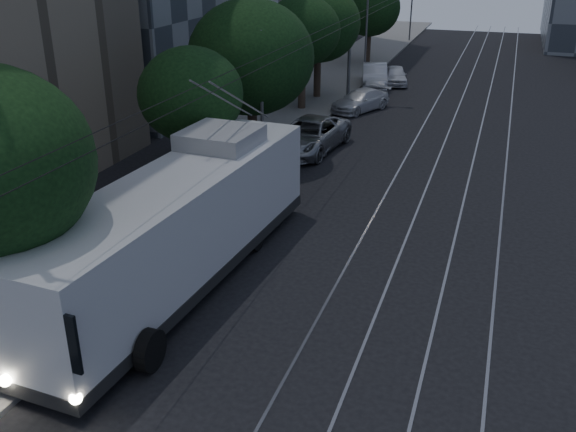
{
  "coord_description": "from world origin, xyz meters",
  "views": [
    {
      "loc": [
        4.26,
        -14.62,
        9.4
      ],
      "look_at": [
        -1.36,
        1.83,
        1.82
      ],
      "focal_mm": 40.0,
      "sensor_mm": 36.0,
      "label": 1
    }
  ],
  "objects_px": {
    "car_white_d": "(396,75)",
    "streetlamp_far": "(358,7)",
    "trolleybus": "(181,225)",
    "car_white_a": "(312,135)",
    "car_white_b": "(360,100)",
    "pickup_silver": "(309,135)",
    "car_white_c": "(375,75)",
    "streetlamp_near": "(4,97)"
  },
  "relations": [
    {
      "from": "trolleybus",
      "to": "car_white_a",
      "type": "xyz_separation_m",
      "value": [
        -0.2,
        13.7,
        -1.11
      ]
    },
    {
      "from": "car_white_b",
      "to": "streetlamp_near",
      "type": "distance_m",
      "value": 27.13
    },
    {
      "from": "trolleybus",
      "to": "car_white_d",
      "type": "bearing_deg",
      "value": 91.51
    },
    {
      "from": "pickup_silver",
      "to": "streetlamp_near",
      "type": "relative_size",
      "value": 0.51
    },
    {
      "from": "car_white_b",
      "to": "streetlamp_far",
      "type": "height_order",
      "value": "streetlamp_far"
    },
    {
      "from": "trolleybus",
      "to": "car_white_b",
      "type": "bearing_deg",
      "value": 92.51
    },
    {
      "from": "car_white_d",
      "to": "streetlamp_near",
      "type": "relative_size",
      "value": 0.34
    },
    {
      "from": "trolleybus",
      "to": "car_white_d",
      "type": "height_order",
      "value": "trolleybus"
    },
    {
      "from": "car_white_a",
      "to": "car_white_c",
      "type": "distance_m",
      "value": 14.69
    },
    {
      "from": "car_white_b",
      "to": "streetlamp_far",
      "type": "distance_m",
      "value": 5.85
    },
    {
      "from": "pickup_silver",
      "to": "car_white_d",
      "type": "height_order",
      "value": "pickup_silver"
    },
    {
      "from": "car_white_b",
      "to": "car_white_c",
      "type": "distance_m",
      "value": 6.85
    },
    {
      "from": "streetlamp_far",
      "to": "streetlamp_near",
      "type": "bearing_deg",
      "value": -90.56
    },
    {
      "from": "car_white_b",
      "to": "car_white_d",
      "type": "bearing_deg",
      "value": 109.94
    },
    {
      "from": "pickup_silver",
      "to": "streetlamp_far",
      "type": "relative_size",
      "value": 0.61
    },
    {
      "from": "car_white_a",
      "to": "car_white_c",
      "type": "bearing_deg",
      "value": 75.54
    },
    {
      "from": "car_white_d",
      "to": "streetlamp_near",
      "type": "height_order",
      "value": "streetlamp_near"
    },
    {
      "from": "car_white_a",
      "to": "streetlamp_near",
      "type": "distance_m",
      "value": 19.5
    },
    {
      "from": "streetlamp_near",
      "to": "streetlamp_far",
      "type": "relative_size",
      "value": 1.2
    },
    {
      "from": "streetlamp_far",
      "to": "car_white_b",
      "type": "bearing_deg",
      "value": -70.31
    },
    {
      "from": "streetlamp_near",
      "to": "streetlamp_far",
      "type": "distance_m",
      "value": 29.46
    },
    {
      "from": "pickup_silver",
      "to": "car_white_d",
      "type": "xyz_separation_m",
      "value": [
        1.22,
        16.37,
        -0.15
      ]
    },
    {
      "from": "car_white_d",
      "to": "pickup_silver",
      "type": "bearing_deg",
      "value": -107.87
    },
    {
      "from": "car_white_b",
      "to": "streetlamp_near",
      "type": "bearing_deg",
      "value": -68.36
    },
    {
      "from": "car_white_d",
      "to": "streetlamp_far",
      "type": "relative_size",
      "value": 0.4
    },
    {
      "from": "pickup_silver",
      "to": "car_white_b",
      "type": "bearing_deg",
      "value": 92.8
    },
    {
      "from": "pickup_silver",
      "to": "car_white_a",
      "type": "relative_size",
      "value": 1.45
    },
    {
      "from": "car_white_d",
      "to": "streetlamp_near",
      "type": "distance_m",
      "value": 35.02
    },
    {
      "from": "pickup_silver",
      "to": "car_white_b",
      "type": "distance_m",
      "value": 8.38
    },
    {
      "from": "streetlamp_near",
      "to": "car_white_d",
      "type": "bearing_deg",
      "value": 86.66
    },
    {
      "from": "car_white_a",
      "to": "streetlamp_far",
      "type": "bearing_deg",
      "value": 78.17
    },
    {
      "from": "streetlamp_near",
      "to": "car_white_b",
      "type": "bearing_deg",
      "value": 87.05
    },
    {
      "from": "car_white_a",
      "to": "car_white_d",
      "type": "bearing_deg",
      "value": 71.13
    },
    {
      "from": "pickup_silver",
      "to": "car_white_c",
      "type": "relative_size",
      "value": 1.21
    },
    {
      "from": "car_white_b",
      "to": "pickup_silver",
      "type": "bearing_deg",
      "value": -69.33
    },
    {
      "from": "car_white_c",
      "to": "car_white_d",
      "type": "xyz_separation_m",
      "value": [
        1.22,
        1.19,
        -0.14
      ]
    },
    {
      "from": "car_white_c",
      "to": "streetlamp_far",
      "type": "bearing_deg",
      "value": -110.38
    },
    {
      "from": "car_white_b",
      "to": "car_white_d",
      "type": "height_order",
      "value": "car_white_d"
    },
    {
      "from": "car_white_c",
      "to": "pickup_silver",
      "type": "bearing_deg",
      "value": -102.95
    },
    {
      "from": "car_white_a",
      "to": "streetlamp_near",
      "type": "height_order",
      "value": "streetlamp_near"
    },
    {
      "from": "car_white_c",
      "to": "trolleybus",
      "type": "bearing_deg",
      "value": -102.55
    },
    {
      "from": "car_white_d",
      "to": "streetlamp_far",
      "type": "bearing_deg",
      "value": -122.54
    }
  ]
}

